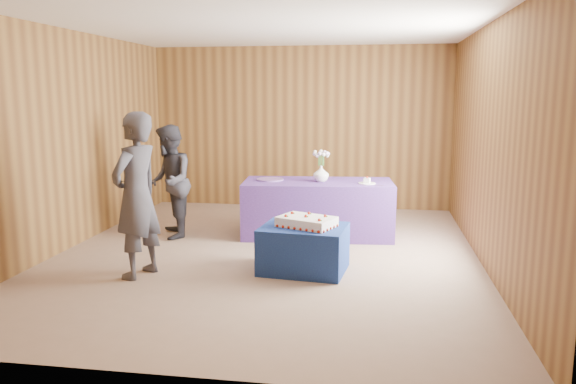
% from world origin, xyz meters
% --- Properties ---
extents(ground, '(6.00, 6.00, 0.00)m').
position_xyz_m(ground, '(0.00, 0.00, 0.00)').
color(ground, '#8C7160').
rests_on(ground, ground).
extents(room_shell, '(5.04, 6.04, 2.72)m').
position_xyz_m(room_shell, '(0.00, 0.00, 1.80)').
color(room_shell, brown).
rests_on(room_shell, ground).
extents(cake_table, '(0.97, 0.80, 0.50)m').
position_xyz_m(cake_table, '(0.52, -0.55, 0.25)').
color(cake_table, navy).
rests_on(cake_table, ground).
extents(serving_table, '(2.07, 1.07, 0.75)m').
position_xyz_m(serving_table, '(0.51, 1.03, 0.38)').
color(serving_table, '#593593').
rests_on(serving_table, ground).
extents(sheet_cake, '(0.71, 0.61, 0.14)m').
position_xyz_m(sheet_cake, '(0.55, -0.55, 0.55)').
color(sheet_cake, silver).
rests_on(sheet_cake, cake_table).
extents(vase, '(0.26, 0.26, 0.22)m').
position_xyz_m(vase, '(0.55, 1.02, 0.86)').
color(vase, white).
rests_on(vase, serving_table).
extents(flower_spray, '(0.23, 0.23, 0.18)m').
position_xyz_m(flower_spray, '(0.55, 1.02, 1.11)').
color(flower_spray, '#366C2B').
rests_on(flower_spray, vase).
extents(platter, '(0.50, 0.50, 0.02)m').
position_xyz_m(platter, '(-0.15, 1.03, 0.76)').
color(platter, '#7B53A6').
rests_on(platter, serving_table).
extents(plate, '(0.28, 0.28, 0.01)m').
position_xyz_m(plate, '(1.17, 0.93, 0.76)').
color(plate, white).
rests_on(plate, serving_table).
extents(cake_slice, '(0.09, 0.08, 0.09)m').
position_xyz_m(cake_slice, '(1.17, 0.93, 0.80)').
color(cake_slice, silver).
rests_on(cake_slice, plate).
extents(knife, '(0.26, 0.08, 0.00)m').
position_xyz_m(knife, '(1.26, 0.83, 0.75)').
color(knife, silver).
rests_on(knife, serving_table).
extents(guest_left, '(0.58, 0.73, 1.74)m').
position_xyz_m(guest_left, '(-1.18, -0.99, 0.87)').
color(guest_left, '#3C3B46').
rests_on(guest_left, ground).
extents(guest_right, '(0.80, 0.90, 1.52)m').
position_xyz_m(guest_right, '(-1.44, 0.63, 0.76)').
color(guest_right, '#303039').
rests_on(guest_right, ground).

